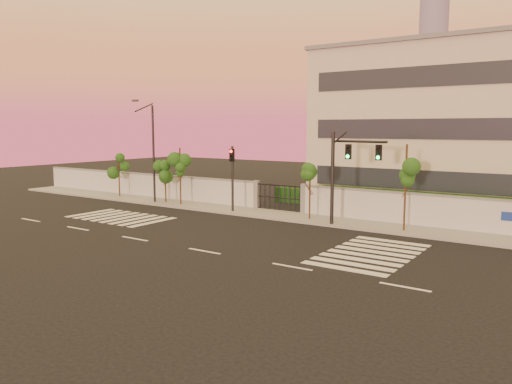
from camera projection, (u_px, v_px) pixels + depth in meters
ground at (205, 251)px, 24.71m from camera, size 120.00×120.00×0.00m
sidewalk at (306, 218)px, 33.31m from camera, size 60.00×3.00×0.15m
perimeter_wall at (318, 201)px, 34.36m from camera, size 60.00×0.36×2.20m
hedge_row at (348, 201)px, 36.05m from camera, size 41.00×4.25×1.80m
institutional_building at (488, 127)px, 36.96m from camera, size 24.40×12.40×12.25m
distant_skyscraper at (434, 29)px, 282.80m from camera, size 16.00×16.00×118.00m
road_markings at (226, 234)px, 28.67m from camera, size 57.00×7.62×0.02m
street_tree_a at (119, 166)px, 43.28m from camera, size 1.38×1.10×3.73m
street_tree_b at (165, 171)px, 39.90m from camera, size 1.46×1.16×3.64m
street_tree_c at (180, 163)px, 38.77m from camera, size 1.52×1.21×4.53m
street_tree_d at (310, 180)px, 32.37m from camera, size 1.35×1.08×3.69m
street_tree_e at (407, 168)px, 28.58m from camera, size 1.44×1.14×5.16m
traffic_signal_main at (344, 168)px, 30.13m from camera, size 3.66×0.98×5.84m
traffic_signal_secondary at (232, 171)px, 35.41m from camera, size 0.37×0.35×4.79m
streetlight_west at (152, 149)px, 39.59m from camera, size 0.49×1.97×8.21m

